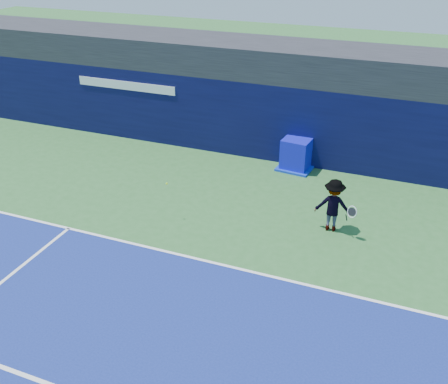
{
  "coord_description": "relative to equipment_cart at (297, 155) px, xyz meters",
  "views": [
    {
      "loc": [
        4.13,
        -7.23,
        8.17
      ],
      "look_at": [
        -0.77,
        5.2,
        1.0
      ],
      "focal_mm": 40.0,
      "sensor_mm": 36.0,
      "label": 1
    }
  ],
  "objects": [
    {
      "name": "ground",
      "position": [
        -0.37,
        -9.74,
        -0.55
      ],
      "size": [
        80.0,
        80.0,
        0.0
      ],
      "primitive_type": "plane",
      "color": "#2C632C",
      "rests_on": "ground"
    },
    {
      "name": "baseline",
      "position": [
        -0.37,
        -6.74,
        -0.54
      ],
      "size": [
        24.0,
        0.1,
        0.01
      ],
      "primitive_type": "cube",
      "color": "white",
      "rests_on": "ground"
    },
    {
      "name": "stadium_band",
      "position": [
        -0.37,
        1.76,
        3.05
      ],
      "size": [
        36.0,
        3.0,
        1.2
      ],
      "primitive_type": "cube",
      "color": "black",
      "rests_on": "back_wall_assembly"
    },
    {
      "name": "back_wall_assembly",
      "position": [
        -0.38,
        0.76,
        0.95
      ],
      "size": [
        36.0,
        1.03,
        3.0
      ],
      "color": "black",
      "rests_on": "ground"
    },
    {
      "name": "equipment_cart",
      "position": [
        0.0,
        0.0,
        0.0
      ],
      "size": [
        1.37,
        1.37,
        1.2
      ],
      "color": "#0D0DB8",
      "rests_on": "ground"
    },
    {
      "name": "tennis_player",
      "position": [
        2.06,
        -3.84,
        0.29
      ],
      "size": [
        1.31,
        0.75,
        1.67
      ],
      "color": "silver",
      "rests_on": "ground"
    },
    {
      "name": "tennis_ball",
      "position": [
        -2.81,
        -5.06,
        0.68
      ],
      "size": [
        0.06,
        0.06,
        0.06
      ],
      "color": "#ABD317",
      "rests_on": "ground"
    }
  ]
}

